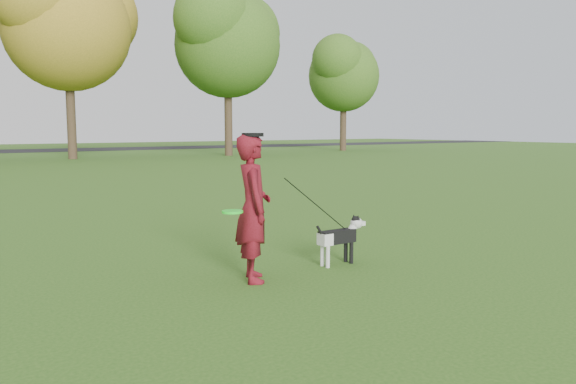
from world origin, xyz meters
TOP-DOWN VIEW (x-y plane):
  - ground at (0.00, 0.00)m, footprint 120.00×120.00m
  - man at (-0.72, -0.52)m, footprint 0.60×0.71m
  - dog at (0.59, -0.50)m, footprint 0.81×0.16m
  - man_held_items at (0.13, -0.54)m, footprint 1.86×0.33m

SIDE VIEW (x-z plane):
  - ground at x=0.00m, z-range 0.00..0.00m
  - dog at x=0.59m, z-range 0.07..0.68m
  - man_held_items at x=0.13m, z-range 0.18..1.44m
  - man at x=-0.72m, z-range 0.00..1.66m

